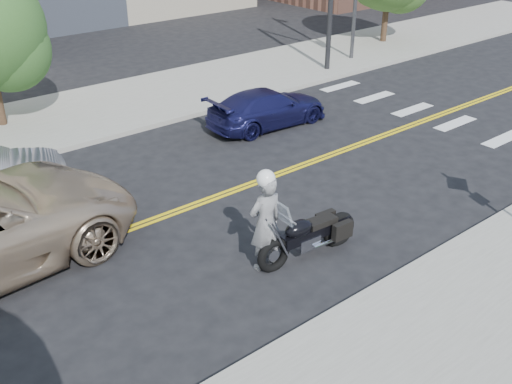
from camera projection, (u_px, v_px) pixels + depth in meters
The scene contains 6 objects.
ground_plane at pixel (215, 197), 14.83m from camera, with size 120.00×120.00×0.00m, color black.
sidewalk_near at pixel (488, 362), 9.65m from camera, with size 60.00×5.00×0.15m, color #9E9B91.
sidewalk_far at pixel (83, 114), 19.93m from camera, with size 60.00×5.00×0.15m, color #9E9B91.
motorcyclist at pixel (266, 220), 11.67m from camera, with size 0.77×0.53×2.17m.
motorcycle at pixel (309, 225), 12.19m from camera, with size 2.42×0.74×1.47m, color black, non-canonical shape.
parked_car_blue at pixel (268, 108), 18.93m from camera, with size 1.66×4.08×1.18m, color #1B1C52.
Camera 1 is at (-7.53, -10.76, 6.96)m, focal length 42.00 mm.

